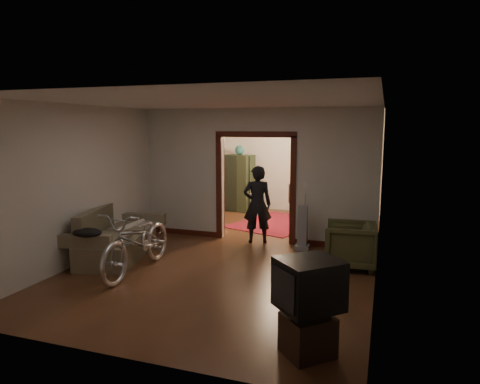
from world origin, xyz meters
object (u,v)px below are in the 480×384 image
at_px(armchair, 350,245).
at_px(person, 257,204).
at_px(sofa, 118,232).
at_px(bicycle, 138,241).
at_px(desk, 321,204).
at_px(locker, 240,183).

relative_size(armchair, person, 0.53).
relative_size(sofa, person, 1.24).
xyz_separation_m(bicycle, desk, (2.28, 5.33, -0.16)).
distance_m(sofa, person, 2.85).
bearing_deg(sofa, armchair, -4.28).
distance_m(person, desk, 3.09).
distance_m(sofa, desk, 5.64).
bearing_deg(bicycle, person, 58.81).
relative_size(sofa, bicycle, 0.98).
bearing_deg(armchair, person, -121.11).
bearing_deg(bicycle, sofa, 141.16).
xyz_separation_m(bicycle, locker, (-0.10, 5.53, 0.27)).
height_order(sofa, person, person).
height_order(armchair, person, person).
distance_m(sofa, armchair, 4.25).
distance_m(bicycle, armchair, 3.63).
height_order(armchair, locker, locker).
bearing_deg(sofa, locker, 66.57).
xyz_separation_m(sofa, bicycle, (0.84, -0.63, 0.08)).
bearing_deg(armchair, desk, -169.09).
xyz_separation_m(locker, desk, (2.38, -0.20, -0.43)).
height_order(locker, desk, locker).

